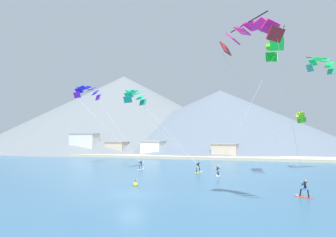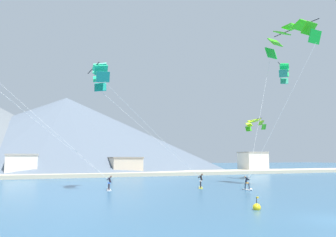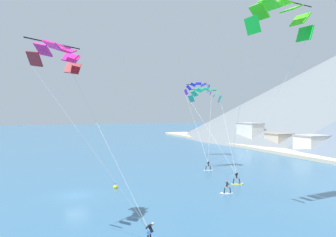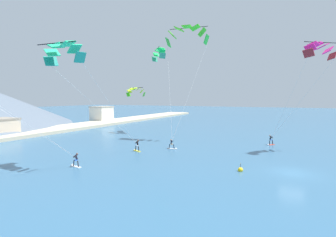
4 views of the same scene
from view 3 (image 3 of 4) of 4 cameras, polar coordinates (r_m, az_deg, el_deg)
name	(u,v)px [view 3 (image 3 of 4)]	position (r m, az deg, el deg)	size (l,w,h in m)	color
ground_plane	(77,195)	(41.78, -15.61, -12.79)	(400.00, 400.00, 0.00)	#336084
kitesurfer_near_lead	(210,168)	(56.64, 7.24, -8.47)	(0.65, 1.78, 1.70)	white
kitesurfer_near_trail	(238,180)	(46.84, 12.09, -10.50)	(1.12, 1.74, 1.82)	yellow
kitesurfer_mid_center	(226,190)	(41.55, 9.99, -12.20)	(0.58, 1.76, 1.65)	white
kitesurfer_far_left	(150,236)	(26.84, -3.10, -19.72)	(1.68, 1.28, 1.77)	#E54C33
parafoil_kite_near_lead	(198,88)	(71.11, 5.31, 5.33)	(15.87, 8.60, 14.92)	#6F19CA
parafoil_kite_near_trail	(205,94)	(56.94, 6.54, 4.29)	(12.85, 5.96, 12.76)	#1A907D
parafoil_kite_mid_center	(280,16)	(35.61, 18.99, 16.53)	(9.38, 7.92, 19.64)	green
parafoil_kite_far_left	(58,55)	(28.45, -18.55, 10.52)	(7.31, 8.65, 14.41)	maroon
race_marker_buoy	(115,187)	(44.33, -9.15, -11.71)	(0.56, 0.56, 1.02)	yellow
shore_building_promenade_mid	(280,141)	(93.17, 18.86, -3.66)	(5.76, 6.04, 4.08)	beige
shore_building_quay_east	(312,144)	(84.58, 23.75, -4.11)	(5.85, 6.45, 4.39)	silver
shore_building_quay_west	(250,134)	(98.88, 14.05, -2.62)	(8.14, 4.47, 6.54)	silver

